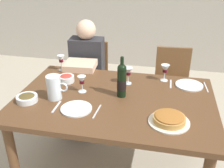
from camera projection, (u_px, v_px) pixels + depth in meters
The scene contains 19 objects.
dining_table at pixel (114, 108), 2.06m from camera, with size 1.50×1.00×0.76m.
wine_bottle at pixel (122, 80), 1.98m from camera, with size 0.07×0.07×0.32m.
water_pitcher at pixel (54, 89), 1.97m from camera, with size 0.16×0.11×0.18m.
baked_tart at pixel (169, 119), 1.71m from camera, with size 0.27×0.27×0.06m.
salad_bowl at pixel (66, 78), 2.26m from camera, with size 0.14×0.14×0.06m.
olive_bowl at pixel (27, 98), 1.96m from camera, with size 0.16×0.16×0.05m.
wine_glass_left_diner at pixel (61, 60), 2.44m from camera, with size 0.07×0.07×0.15m.
wine_glass_right_diner at pixel (128, 72), 2.19m from camera, with size 0.07×0.07×0.14m.
wine_glass_centre at pixel (82, 81), 2.06m from camera, with size 0.07×0.07×0.14m.
wine_glass_spare at pixel (165, 69), 2.24m from camera, with size 0.07×0.07×0.15m.
dinner_plate_left_setting at pixel (189, 85), 2.19m from camera, with size 0.22×0.22×0.01m, color silver.
dinner_plate_right_setting at pixel (76, 109), 1.86m from camera, with size 0.22×0.22×0.01m, color silver.
fork_left_setting at pixel (171, 84), 2.22m from camera, with size 0.16×0.01×0.01m, color silver.
knife_left_setting at pixel (206, 87), 2.17m from camera, with size 0.18×0.01×0.01m, color silver.
knife_right_setting at pixel (97, 111), 1.84m from camera, with size 0.18×0.01×0.01m, color silver.
spoon_right_setting at pixel (56, 107), 1.89m from camera, with size 0.16×0.01×0.01m, color silver.
chair_left at pixel (91, 76), 3.00m from camera, with size 0.42×0.42×0.87m.
diner_left at pixel (85, 75), 2.74m from camera, with size 0.35×0.52×1.16m.
chair_right at pixel (172, 84), 2.81m from camera, with size 0.42×0.42×0.87m.
Camera 1 is at (0.34, -1.72, 1.75)m, focal length 42.47 mm.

